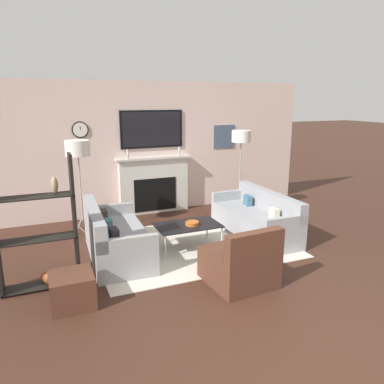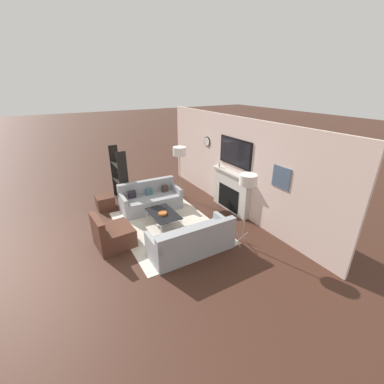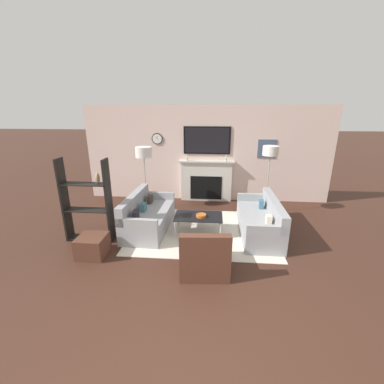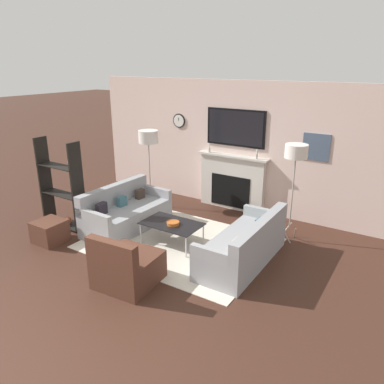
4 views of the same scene
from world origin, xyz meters
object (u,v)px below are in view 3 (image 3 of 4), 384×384
at_px(couch_right, 260,221).
at_px(armchair, 204,256).
at_px(decorative_bowl, 201,215).
at_px(couch_left, 147,217).
at_px(coffee_table, 198,217).
at_px(floor_lamp_right, 271,152).
at_px(shelf_unit, 88,205).
at_px(ottoman, 93,246).
at_px(floor_lamp_left, 144,153).

xyz_separation_m(couch_right, armchair, (-1.16, -1.46, -0.01)).
bearing_deg(decorative_bowl, couch_left, 173.74).
relative_size(couch_right, coffee_table, 1.84).
relative_size(couch_left, floor_lamp_right, 1.01).
bearing_deg(shelf_unit, decorative_bowl, 10.92).
xyz_separation_m(couch_left, floor_lamp_right, (2.82, 1.18, 1.31)).
bearing_deg(couch_right, shelf_unit, -170.88).
relative_size(armchair, decorative_bowl, 3.88).
relative_size(decorative_bowl, shelf_unit, 0.13).
distance_m(floor_lamp_right, shelf_unit, 4.32).
bearing_deg(coffee_table, couch_left, 175.39).
bearing_deg(decorative_bowl, couch_right, 5.91).
height_order(couch_right, shelf_unit, shelf_unit).
height_order(decorative_bowl, floor_lamp_right, floor_lamp_right).
relative_size(couch_right, ottoman, 3.81).
xyz_separation_m(shelf_unit, ottoman, (0.31, -0.60, -0.57)).
bearing_deg(decorative_bowl, coffee_table, 145.51).
distance_m(coffee_table, floor_lamp_left, 2.27).
relative_size(floor_lamp_left, ottoman, 3.40).
xyz_separation_m(armchair, floor_lamp_left, (-1.66, 2.64, 1.25)).
distance_m(coffee_table, floor_lamp_right, 2.43).
height_order(armchair, decorative_bowl, armchair).
height_order(floor_lamp_right, ottoman, floor_lamp_right).
bearing_deg(couch_right, ottoman, -160.07).
distance_m(couch_left, decorative_bowl, 1.23).
bearing_deg(couch_left, ottoman, -122.01).
distance_m(couch_right, floor_lamp_left, 3.30).
bearing_deg(shelf_unit, floor_lamp_left, 67.67).
relative_size(couch_left, floor_lamp_left, 1.05).
xyz_separation_m(couch_left, floor_lamp_left, (-0.32, 1.18, 1.24)).
relative_size(floor_lamp_right, ottoman, 3.52).
bearing_deg(armchair, decorative_bowl, 95.35).
height_order(armchair, floor_lamp_right, floor_lamp_right).
distance_m(armchair, decorative_bowl, 1.34).
bearing_deg(floor_lamp_right, couch_right, -105.58).
distance_m(couch_left, couch_right, 2.49).
bearing_deg(decorative_bowl, shelf_unit, -169.08).
bearing_deg(floor_lamp_left, couch_right, -22.75).
xyz_separation_m(couch_left, couch_right, (2.49, -0.00, -0.01)).
distance_m(armchair, floor_lamp_right, 3.31).
distance_m(couch_left, floor_lamp_right, 3.33).
bearing_deg(ottoman, shelf_unit, 117.38).
height_order(couch_left, shelf_unit, shelf_unit).
height_order(coffee_table, shelf_unit, shelf_unit).
bearing_deg(ottoman, couch_right, 19.93).
bearing_deg(coffee_table, floor_lamp_left, 139.28).
xyz_separation_m(decorative_bowl, ottoman, (-1.95, -1.04, -0.24)).
height_order(floor_lamp_left, floor_lamp_right, floor_lamp_right).
distance_m(armchair, shelf_unit, 2.59).
relative_size(couch_right, floor_lamp_right, 1.08).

